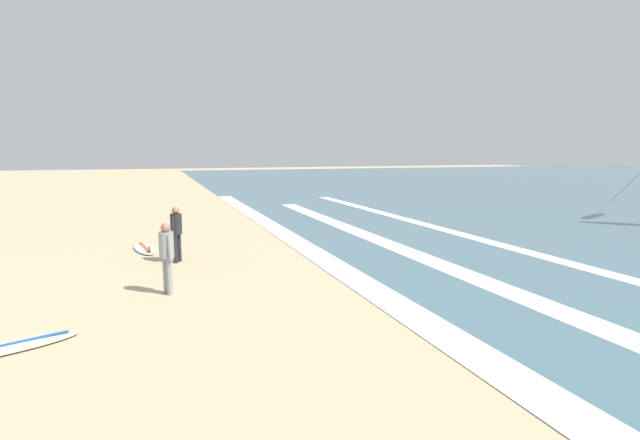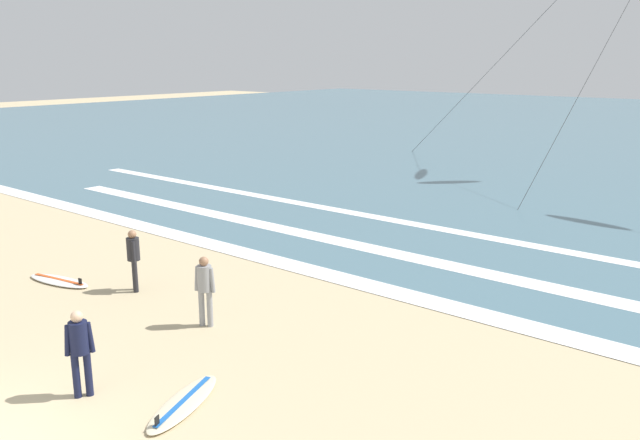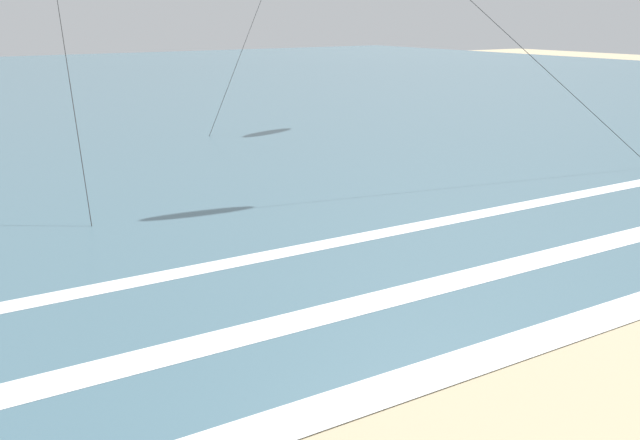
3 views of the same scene
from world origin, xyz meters
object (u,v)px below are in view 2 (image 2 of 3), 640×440
(surfer_foreground_main, at_px, (80,346))
(surfer_background_far, at_px, (205,285))
(surfer_left_far, at_px, (134,255))
(surfboard_right_spare, at_px, (183,403))
(surfboard_near_water, at_px, (59,281))

(surfer_foreground_main, distance_m, surfer_background_far, 3.52)
(surfer_left_far, distance_m, surfboard_right_spare, 6.23)
(surfboard_right_spare, bearing_deg, surfer_background_far, 132.56)
(surfboard_right_spare, relative_size, surfboard_near_water, 1.00)
(surfer_background_far, xyz_separation_m, surfboard_near_water, (-5.23, -0.57, -0.91))
(surfboard_near_water, bearing_deg, surfboard_right_spare, -14.60)
(surfer_foreground_main, relative_size, surfer_background_far, 1.00)
(surfer_background_far, distance_m, surfboard_right_spare, 3.56)
(surfer_foreground_main, bearing_deg, surfboard_right_spare, 29.53)
(surfer_foreground_main, height_order, surfboard_right_spare, surfer_foreground_main)
(surfer_foreground_main, bearing_deg, surfer_left_far, 135.36)
(surfer_foreground_main, bearing_deg, surfboard_near_water, 154.22)
(surfer_left_far, height_order, surfboard_near_water, surfer_left_far)
(surfer_left_far, xyz_separation_m, surfboard_right_spare, (5.44, -2.89, -0.91))
(surfboard_right_spare, bearing_deg, surfer_foreground_main, -150.47)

